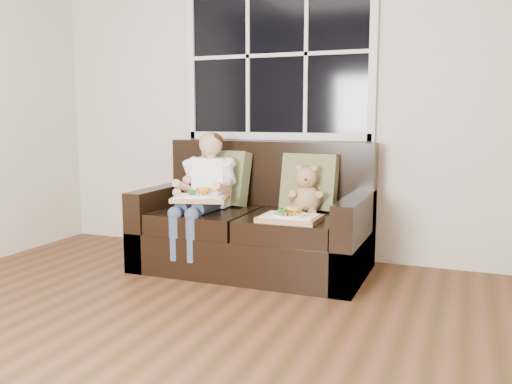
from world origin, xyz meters
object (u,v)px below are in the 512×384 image
at_px(tray_right, 290,217).
at_px(loveseat, 256,228).
at_px(tray_left, 201,197).
at_px(teddy_bear, 306,193).
at_px(child, 206,183).

bearing_deg(tray_right, loveseat, 139.72).
xyz_separation_m(tray_left, tray_right, (0.70, -0.03, -0.09)).
bearing_deg(teddy_bear, loveseat, 166.92).
xyz_separation_m(loveseat, teddy_bear, (0.40, -0.00, 0.29)).
relative_size(tray_left, tray_right, 1.13).
distance_m(teddy_bear, tray_right, 0.35).
bearing_deg(child, tray_right, -15.59).
height_order(loveseat, tray_left, loveseat).
xyz_separation_m(loveseat, tray_left, (-0.32, -0.30, 0.26)).
distance_m(loveseat, child, 0.51).
relative_size(child, teddy_bear, 2.41).
distance_m(loveseat, tray_right, 0.53).
xyz_separation_m(child, teddy_bear, (0.76, 0.12, -0.05)).
bearing_deg(tray_left, tray_right, -18.32).
relative_size(loveseat, tray_right, 4.15).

